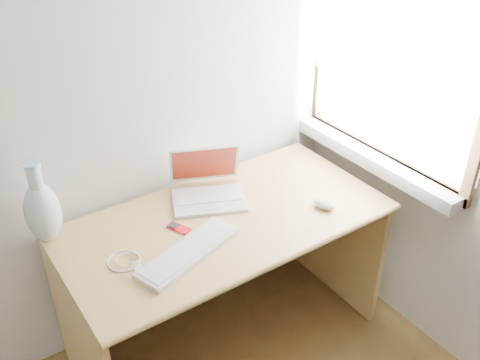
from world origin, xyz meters
TOP-DOWN VIEW (x-y plane):
  - window at (1.72, 1.30)m, footprint 0.11×0.99m
  - desk at (0.94, 1.46)m, footprint 1.35×0.67m
  - laptop at (0.95, 1.55)m, footprint 0.36×0.36m
  - external_keyboard at (0.70, 1.26)m, footprint 0.46×0.26m
  - mouse at (1.33, 1.20)m, footprint 0.09×0.12m
  - ipod at (0.75, 1.42)m, footprint 0.08×0.11m
  - cable_coil at (0.48, 1.36)m, footprint 0.16×0.16m
  - remote at (0.51, 1.29)m, footprint 0.04×0.08m
  - vase at (0.30, 1.64)m, footprint 0.13×0.13m

SIDE VIEW (x-z plane):
  - desk at x=0.94m, z-range 0.15..0.86m
  - remote at x=0.51m, z-range 0.71..0.72m
  - cable_coil at x=0.48m, z-range 0.71..0.72m
  - ipod at x=0.75m, z-range 0.71..0.72m
  - external_keyboard at x=0.70m, z-range 0.71..0.73m
  - mouse at x=1.33m, z-range 0.71..0.75m
  - laptop at x=0.95m, z-range 0.66..0.86m
  - vase at x=0.30m, z-range 0.68..1.02m
  - window at x=1.72m, z-range 0.72..1.83m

